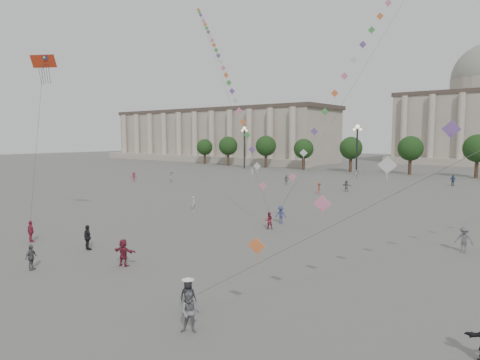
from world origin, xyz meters
The scene contains 25 objects.
ground centered at (0.00, 0.00, 0.00)m, with size 360.00×360.00×0.00m, color #565350.
hall_west centered at (-75.00, 93.89, 8.43)m, with size 84.00×26.22×17.20m.
tree_row centered at (0.00, 78.00, 5.39)m, with size 137.12×5.12×8.00m.
lamp_post_far_west centered at (-45.00, 70.00, 7.35)m, with size 2.00×0.90×10.65m.
lamp_post_mid_west centered at (-15.00, 70.00, 7.35)m, with size 2.00×0.90×10.65m.
person_crowd_0 centered at (5.67, 60.87, 0.96)m, with size 1.12×0.47×1.92m, color navy.
person_crowd_1 centered at (-35.43, 36.17, 0.94)m, with size 0.92×0.71×1.89m, color beige.
person_crowd_2 centered at (-41.44, 32.49, 0.85)m, with size 1.10×0.63×1.71m, color maroon.
person_crowd_4 centered at (-12.24, 63.20, 0.84)m, with size 1.56×0.50×1.68m, color silver.
person_crowd_6 centered at (15.58, 16.87, 0.94)m, with size 1.21×0.70×1.88m, color #58575C.
person_crowd_10 centered at (-30.07, 53.26, 0.78)m, with size 0.57×0.37×1.55m, color silver.
person_crowd_12 centered at (-5.13, 43.17, 0.84)m, with size 1.56×0.50×1.68m, color slate.
person_crowd_13 centered at (-11.45, 17.21, 0.80)m, with size 0.58×0.38×1.60m, color #B1B2AE.
person_crowd_16 centered at (-16.97, 45.26, 0.85)m, with size 0.99×0.41×1.69m, color slate.
person_crowd_17 centered at (-7.12, 38.40, 0.81)m, with size 1.05×0.60×1.62m, color #9B422A.
tourist_0 centered at (-11.57, -0.68, 0.85)m, with size 1.00×0.42×1.71m, color #A02B41.
tourist_2 centered at (-0.78, -0.03, 0.87)m, with size 1.62×0.52×1.74m, color maroon.
tourist_3 centered at (-4.58, -4.06, 0.80)m, with size 0.93×0.39×1.59m, color #595A5E.
tourist_4 centered at (-6.01, 0.74, 0.92)m, with size 1.08×0.45×1.84m, color black.
kite_flyer_0 centered at (0.32, 14.70, 0.76)m, with size 0.74×0.58×1.52m, color maroon.
kite_flyer_1 centered at (-0.15, 17.41, 0.83)m, with size 1.08×0.62×1.67m, color navy.
kite_flyer_2 centered at (9.12, -4.01, 0.88)m, with size 0.86×0.67×1.76m, color slate.
hat_person centered at (7.57, -2.59, 0.84)m, with size 0.91×0.79×1.69m.
dragon_kite centered at (-14.86, 2.69, 13.84)m, with size 2.75×2.46×13.93m.
kite_train_west centered at (-21.29, 32.86, 19.58)m, with size 40.77×33.87×63.42m.
Camera 1 is at (21.42, -16.28, 8.24)m, focal length 32.00 mm.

